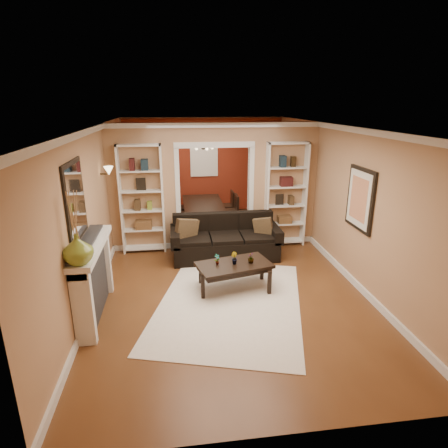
{
  "coord_description": "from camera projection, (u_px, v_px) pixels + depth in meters",
  "views": [
    {
      "loc": [
        -0.86,
        -6.73,
        3.1
      ],
      "look_at": [
        -0.06,
        -0.8,
        1.14
      ],
      "focal_mm": 30.0,
      "sensor_mm": 36.0,
      "label": 1
    }
  ],
  "objects": [
    {
      "name": "floor",
      "position": [
        222.0,
        266.0,
        7.41
      ],
      "size": [
        8.0,
        8.0,
        0.0
      ],
      "primitive_type": "plane",
      "color": "brown",
      "rests_on": "ground"
    },
    {
      "name": "ceiling",
      "position": [
        221.0,
        126.0,
        6.57
      ],
      "size": [
        8.0,
        8.0,
        0.0
      ],
      "primitive_type": "plane",
      "rotation": [
        3.14,
        0.0,
        0.0
      ],
      "color": "white",
      "rests_on": "ground"
    },
    {
      "name": "wall_back",
      "position": [
        204.0,
        166.0,
        10.76
      ],
      "size": [
        8.0,
        0.0,
        8.0
      ],
      "primitive_type": "plane",
      "rotation": [
        1.57,
        0.0,
        0.0
      ],
      "color": "tan",
      "rests_on": "ground"
    },
    {
      "name": "wall_front",
      "position": [
        280.0,
        315.0,
        3.22
      ],
      "size": [
        8.0,
        0.0,
        8.0
      ],
      "primitive_type": "plane",
      "rotation": [
        -1.57,
        0.0,
        0.0
      ],
      "color": "tan",
      "rests_on": "ground"
    },
    {
      "name": "wall_left",
      "position": [
        97.0,
        204.0,
        6.71
      ],
      "size": [
        0.0,
        8.0,
        8.0
      ],
      "primitive_type": "plane",
      "rotation": [
        1.57,
        0.0,
        1.57
      ],
      "color": "tan",
      "rests_on": "ground"
    },
    {
      "name": "wall_right",
      "position": [
        336.0,
        196.0,
        7.28
      ],
      "size": [
        0.0,
        8.0,
        8.0
      ],
      "primitive_type": "plane",
      "rotation": [
        1.57,
        0.0,
        -1.57
      ],
      "color": "tan",
      "rests_on": "ground"
    },
    {
      "name": "partition_wall",
      "position": [
        215.0,
        187.0,
        8.12
      ],
      "size": [
        4.5,
        0.15,
        2.7
      ],
      "primitive_type": "cube",
      "color": "tan",
      "rests_on": "floor"
    },
    {
      "name": "red_back_panel",
      "position": [
        204.0,
        167.0,
        10.74
      ],
      "size": [
        4.44,
        0.04,
        2.64
      ],
      "primitive_type": "cube",
      "color": "maroon",
      "rests_on": "floor"
    },
    {
      "name": "dining_window",
      "position": [
        204.0,
        159.0,
        10.63
      ],
      "size": [
        0.78,
        0.03,
        0.98
      ],
      "primitive_type": "cube",
      "color": "#8CA5CC",
      "rests_on": "wall_back"
    },
    {
      "name": "area_rug",
      "position": [
        230.0,
        303.0,
        6.06
      ],
      "size": [
        2.99,
        3.6,
        0.01
      ],
      "primitive_type": "cube",
      "rotation": [
        0.0,
        0.0,
        -0.28
      ],
      "color": "white",
      "rests_on": "floor"
    },
    {
      "name": "sofa",
      "position": [
        225.0,
        237.0,
        7.72
      ],
      "size": [
        2.24,
        0.97,
        0.87
      ],
      "primitive_type": "cube",
      "color": "black",
      "rests_on": "floor"
    },
    {
      "name": "pillow_left",
      "position": [
        186.0,
        229.0,
        7.53
      ],
      "size": [
        0.48,
        0.34,
        0.47
      ],
      "primitive_type": "cube",
      "rotation": [
        0.0,
        0.0,
        0.48
      ],
      "color": "brown",
      "rests_on": "sofa"
    },
    {
      "name": "pillow_right",
      "position": [
        263.0,
        228.0,
        7.74
      ],
      "size": [
        0.39,
        0.28,
        0.38
      ],
      "primitive_type": "cube",
      "rotation": [
        0.0,
        0.0,
        -0.48
      ],
      "color": "brown",
      "rests_on": "sofa"
    },
    {
      "name": "coffee_table",
      "position": [
        234.0,
        276.0,
        6.46
      ],
      "size": [
        1.37,
        0.95,
        0.47
      ],
      "primitive_type": "cube",
      "rotation": [
        0.0,
        0.0,
        0.25
      ],
      "color": "black",
      "rests_on": "floor"
    },
    {
      "name": "plant_left",
      "position": [
        217.0,
        259.0,
        6.32
      ],
      "size": [
        0.12,
        0.11,
        0.19
      ],
      "primitive_type": "imported",
      "rotation": [
        0.0,
        0.0,
        0.62
      ],
      "color": "#336626",
      "rests_on": "coffee_table"
    },
    {
      "name": "plant_center",
      "position": [
        234.0,
        258.0,
        6.35
      ],
      "size": [
        0.13,
        0.14,
        0.21
      ],
      "primitive_type": "imported",
      "rotation": [
        0.0,
        0.0,
        2.05
      ],
      "color": "#336626",
      "rests_on": "coffee_table"
    },
    {
      "name": "plant_right",
      "position": [
        251.0,
        258.0,
        6.39
      ],
      "size": [
        0.13,
        0.13,
        0.19
      ],
      "primitive_type": "imported",
      "rotation": [
        0.0,
        0.0,
        4.42
      ],
      "color": "#336626",
      "rests_on": "coffee_table"
    },
    {
      "name": "bookshelf_left",
      "position": [
        142.0,
        200.0,
        7.83
      ],
      "size": [
        0.9,
        0.3,
        2.3
      ],
      "primitive_type": "cube",
      "color": "white",
      "rests_on": "floor"
    },
    {
      "name": "bookshelf_right",
      "position": [
        285.0,
        195.0,
        8.22
      ],
      "size": [
        0.9,
        0.3,
        2.3
      ],
      "primitive_type": "cube",
      "color": "white",
      "rests_on": "floor"
    },
    {
      "name": "fireplace",
      "position": [
        95.0,
        280.0,
        5.55
      ],
      "size": [
        0.32,
        1.7,
        1.16
      ],
      "primitive_type": "cube",
      "color": "white",
      "rests_on": "floor"
    },
    {
      "name": "vase",
      "position": [
        78.0,
        249.0,
        4.65
      ],
      "size": [
        0.43,
        0.43,
        0.39
      ],
      "primitive_type": "imported",
      "rotation": [
        0.0,
        0.0,
        -0.17
      ],
      "color": "olive",
      "rests_on": "fireplace"
    },
    {
      "name": "mirror",
      "position": [
        75.0,
        201.0,
        5.16
      ],
      "size": [
        0.03,
        0.95,
        1.1
      ],
      "primitive_type": "cube",
      "color": "silver",
      "rests_on": "wall_left"
    },
    {
      "name": "wall_sconce",
      "position": [
        106.0,
        172.0,
        7.09
      ],
      "size": [
        0.18,
        0.18,
        0.22
      ],
      "primitive_type": "cube",
      "color": "#FFE0A5",
      "rests_on": "wall_left"
    },
    {
      "name": "framed_art",
      "position": [
        360.0,
        199.0,
        6.27
      ],
      "size": [
        0.04,
        0.85,
        1.05
      ],
      "primitive_type": "cube",
      "color": "black",
      "rests_on": "wall_right"
    },
    {
      "name": "dining_table",
      "position": [
        204.0,
        214.0,
        9.73
      ],
      "size": [
        1.8,
        1.01,
        0.63
      ],
      "primitive_type": "imported",
      "rotation": [
        0.0,
        0.0,
        1.57
      ],
      "color": "black",
      "rests_on": "floor"
    },
    {
      "name": "dining_chair_nw",
      "position": [
        184.0,
        214.0,
        9.34
      ],
      "size": [
        0.45,
        0.45,
        0.85
      ],
      "primitive_type": "cube",
      "rotation": [
        0.0,
        0.0,
        1.64
      ],
      "color": "black",
      "rests_on": "floor"
    },
    {
      "name": "dining_chair_ne",
      "position": [
        227.0,
        212.0,
        9.48
      ],
      "size": [
        0.48,
        0.48,
        0.91
      ],
      "primitive_type": "cube",
      "rotation": [
        0.0,
        0.0,
        -1.65
      ],
      "color": "black",
      "rests_on": "floor"
    },
    {
      "name": "dining_chair_sw",
      "position": [
        183.0,
        208.0,
        9.91
      ],
      "size": [
        0.42,
        0.42,
        0.85
      ],
      "primitive_type": "cube",
      "rotation": [
        0.0,
        0.0,
        1.58
      ],
      "color": "black",
      "rests_on": "floor"
    },
    {
      "name": "dining_chair_se",
      "position": [
        224.0,
        206.0,
        10.05
      ],
      "size": [
        0.48,
        0.48,
        0.86
      ],
      "primitive_type": "cube",
      "rotation": [
        0.0,
        0.0,
        -1.71
      ],
      "color": "black",
      "rests_on": "floor"
    },
    {
      "name": "chandelier",
      "position": [
        208.0,
        147.0,
        9.33
      ],
      "size": [
        0.5,
        0.5,
        0.3
      ],
      "primitive_type": "cube",
      "color": "#372C19",
      "rests_on": "ceiling"
    }
  ]
}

